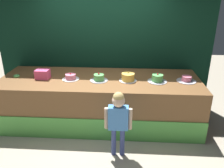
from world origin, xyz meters
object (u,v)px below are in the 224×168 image
cake_left (99,78)px  cake_right (157,79)px  pink_box (43,74)px  cake_center (128,77)px  child_figure (118,116)px  cake_far_left (71,77)px  donut (17,76)px  cake_far_right (186,79)px

cake_left → cake_right: 1.06m
pink_box → cake_center: 1.59m
child_figure → cake_far_left: (-0.92, 0.94, 0.25)m
cake_left → cake_center: 0.53m
pink_box → cake_right: 2.12m
child_figure → donut: bearing=153.5°
cake_left → cake_right: size_ratio=0.94×
child_figure → donut: (-1.99, 0.99, 0.22)m
child_figure → cake_left: 1.02m
pink_box → cake_far_left: (0.53, -0.01, -0.04)m
cake_far_right → child_figure: bearing=-140.9°
donut → cake_far_right: bearing=-0.3°
donut → cake_left: cake_left is taller
pink_box → cake_left: bearing=-2.3°
donut → cake_right: bearing=-1.4°
cake_far_left → cake_center: bearing=-0.5°
cake_center → cake_far_left: bearing=179.5°
cake_center → cake_far_right: cake_center is taller
cake_left → cake_center: (0.53, 0.02, 0.02)m
cake_center → child_figure: bearing=-98.5°
pink_box → cake_center: size_ratio=0.77×
cake_far_left → cake_right: cake_right is taller
cake_center → cake_right: bearing=-0.1°
pink_box → cake_far_left: bearing=-1.5°
donut → cake_far_right: cake_far_right is taller
cake_far_left → cake_far_right: cake_far_left is taller
cake_far_left → cake_far_right: size_ratio=0.90×
cake_left → pink_box: bearing=177.7°
cake_far_left → cake_left: bearing=-3.1°
pink_box → cake_right: bearing=-0.7°
donut → cake_far_left: (1.06, -0.06, 0.02)m
child_figure → cake_center: 0.98m
child_figure → cake_left: child_figure is taller
cake_far_left → cake_right: 1.59m
child_figure → cake_left: size_ratio=3.33×
child_figure → cake_right: size_ratio=3.12×
cake_right → cake_far_right: bearing=5.4°
pink_box → cake_far_left: 0.53m
cake_far_left → cake_left: 0.53m
cake_far_left → cake_center: 1.06m
pink_box → donut: bearing=175.5°
child_figure → cake_far_right: (1.20, 0.98, 0.24)m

